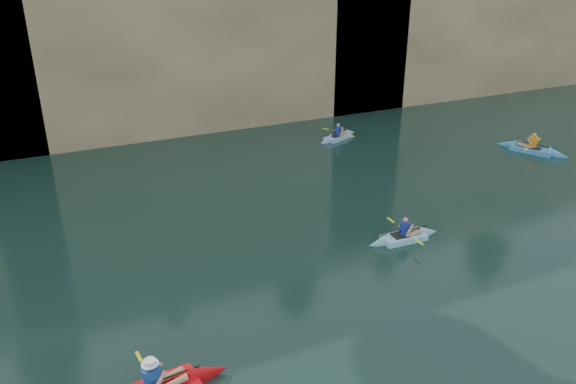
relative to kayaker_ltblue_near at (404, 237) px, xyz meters
name	(u,v)px	position (x,y,z in m)	size (l,w,h in m)	color
cliff	(144,6)	(-3.58, 23.23, 5.86)	(70.00, 16.00, 12.00)	tan
cliff_slab_center	(211,23)	(-1.58, 15.83, 5.56)	(24.00, 2.40, 11.40)	tan
cliff_slab_east	(495,19)	(18.42, 15.83, 4.78)	(26.00, 2.40, 9.84)	tan
sea_cave_center	(107,114)	(-7.58, 15.18, 1.46)	(3.50, 1.00, 3.20)	black
sea_cave_east	(345,76)	(6.42, 15.18, 2.11)	(5.00, 1.00, 4.50)	black
kayaker_ltblue_near	(404,237)	(0.00, 0.00, 0.00)	(2.81, 2.19, 1.10)	#8BCAE9
kayaker_ltblue_mid	(338,137)	(3.51, 10.79, 0.00)	(2.88, 2.04, 1.08)	#7FA9D5
kayaker_blue_east	(532,149)	(11.24, 4.87, 0.02)	(2.22, 3.46, 1.24)	#3C8CCE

